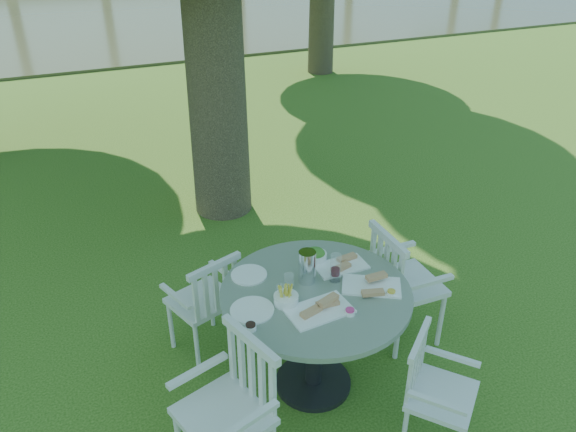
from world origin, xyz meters
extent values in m
plane|color=#21430E|center=(0.00, 0.00, 0.00)|extent=(140.00, 140.00, 0.00)
cylinder|color=black|center=(-0.25, -0.84, 0.02)|extent=(0.56, 0.56, 0.04)
cylinder|color=black|center=(-0.25, -0.84, 0.43)|extent=(0.12, 0.12, 0.78)
cylinder|color=slate|center=(-0.25, -0.84, 0.84)|extent=(1.30, 1.30, 0.04)
cylinder|color=silver|center=(0.87, -0.85, 0.25)|extent=(0.04, 0.04, 0.50)
cylinder|color=silver|center=(0.87, -0.41, 0.25)|extent=(0.04, 0.04, 0.50)
cylinder|color=silver|center=(0.47, -0.85, 0.25)|extent=(0.04, 0.04, 0.50)
cylinder|color=silver|center=(0.48, -0.41, 0.25)|extent=(0.04, 0.04, 0.50)
cube|color=silver|center=(0.67, -0.63, 0.52)|extent=(0.47, 0.52, 0.04)
cube|color=silver|center=(0.45, -0.63, 0.75)|extent=(0.05, 0.51, 0.51)
cylinder|color=silver|center=(-0.74, 0.10, 0.22)|extent=(0.04, 0.04, 0.45)
cylinder|color=silver|center=(-1.11, -0.03, 0.22)|extent=(0.04, 0.04, 0.45)
cylinder|color=silver|center=(-0.62, -0.23, 0.22)|extent=(0.04, 0.04, 0.45)
cylinder|color=silver|center=(-0.99, -0.37, 0.22)|extent=(0.04, 0.04, 0.45)
cube|color=silver|center=(-0.86, -0.13, 0.47)|extent=(0.57, 0.55, 0.04)
cube|color=silver|center=(-0.80, -0.32, 0.67)|extent=(0.44, 0.19, 0.46)
cylinder|color=silver|center=(-0.94, -1.04, 0.25)|extent=(0.04, 0.04, 0.49)
cube|color=silver|center=(-1.07, -1.31, 0.51)|extent=(0.59, 0.62, 0.04)
cube|color=silver|center=(-0.86, -1.24, 0.74)|extent=(0.19, 0.49, 0.50)
cylinder|color=silver|center=(0.51, -1.64, 0.21)|extent=(0.03, 0.03, 0.42)
cylinder|color=silver|center=(0.30, -1.39, 0.21)|extent=(0.03, 0.03, 0.42)
cube|color=silver|center=(0.26, -1.64, 0.44)|extent=(0.58, 0.57, 0.04)
cube|color=silver|center=(0.14, -1.49, 0.63)|extent=(0.35, 0.30, 0.43)
cube|color=white|center=(-0.32, -1.05, 0.87)|extent=(0.43, 0.28, 0.02)
cube|color=white|center=(0.12, -0.96, 0.87)|extent=(0.46, 0.40, 0.02)
cube|color=white|center=(0.04, -0.66, 0.87)|extent=(0.37, 0.21, 0.02)
cylinder|color=white|center=(-0.71, -0.88, 0.87)|extent=(0.28, 0.28, 0.01)
cylinder|color=white|center=(-0.60, -0.50, 0.87)|extent=(0.25, 0.25, 0.01)
cylinder|color=white|center=(-0.48, -0.89, 0.90)|extent=(0.16, 0.16, 0.06)
cylinder|color=white|center=(-0.09, -0.50, 0.89)|extent=(0.17, 0.17, 0.06)
cylinder|color=silver|center=(-0.26, -0.72, 0.98)|extent=(0.12, 0.12, 0.24)
cylinder|color=white|center=(-0.07, -0.79, 0.97)|extent=(0.08, 0.08, 0.21)
cylinder|color=white|center=(-0.41, -0.75, 0.92)|extent=(0.07, 0.07, 0.12)
cylinder|color=white|center=(-0.50, -0.83, 0.91)|extent=(0.06, 0.06, 0.10)
cylinder|color=white|center=(-0.16, -1.15, 0.88)|extent=(0.07, 0.07, 0.03)
cylinder|color=white|center=(0.19, -1.09, 0.88)|extent=(0.06, 0.06, 0.03)
cylinder|color=white|center=(0.17, -0.89, 0.88)|extent=(0.06, 0.06, 0.03)
cylinder|color=white|center=(-0.78, -1.04, 0.88)|extent=(0.07, 0.07, 0.03)
camera|label=1|loc=(-1.63, -3.57, 3.15)|focal=35.00mm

